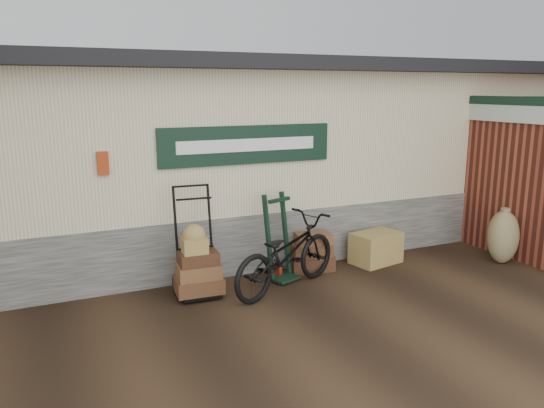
# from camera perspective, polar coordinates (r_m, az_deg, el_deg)

# --- Properties ---
(ground) EXTENTS (80.00, 80.00, 0.00)m
(ground) POSITION_cam_1_polar(r_m,az_deg,el_deg) (7.36, 2.54, -9.54)
(ground) COLOR black
(ground) RESTS_ON ground
(station_building) EXTENTS (14.40, 4.10, 3.20)m
(station_building) POSITION_cam_1_polar(r_m,az_deg,el_deg) (9.42, -5.00, 5.41)
(station_building) COLOR #4C4C47
(station_building) RESTS_ON ground
(brick_outbuilding) EXTENTS (1.71, 4.51, 2.62)m
(brick_outbuilding) POSITION_cam_1_polar(r_m,az_deg,el_deg) (10.77, 22.43, 3.72)
(brick_outbuilding) COLOR maroon
(brick_outbuilding) RESTS_ON ground
(porter_trolley) EXTENTS (0.79, 0.62, 1.51)m
(porter_trolley) POSITION_cam_1_polar(r_m,az_deg,el_deg) (7.19, -8.26, -3.85)
(porter_trolley) COLOR black
(porter_trolley) RESTS_ON ground
(green_barrow) EXTENTS (0.56, 0.52, 1.26)m
(green_barrow) POSITION_cam_1_polar(r_m,az_deg,el_deg) (7.67, 0.76, -3.61)
(green_barrow) COLOR black
(green_barrow) RESTS_ON ground
(suitcase_stack) EXTENTS (0.73, 0.54, 0.59)m
(suitcase_stack) POSITION_cam_1_polar(r_m,az_deg,el_deg) (8.19, 4.24, -5.09)
(suitcase_stack) COLOR #3C1F13
(suitcase_stack) RESTS_ON ground
(wicker_hamper) EXTENTS (0.85, 0.64, 0.50)m
(wicker_hamper) POSITION_cam_1_polar(r_m,az_deg,el_deg) (8.66, 11.11, -4.64)
(wicker_hamper) COLOR olive
(wicker_hamper) RESTS_ON ground
(bicycle) EXTENTS (1.41, 2.09, 1.15)m
(bicycle) POSITION_cam_1_polar(r_m,az_deg,el_deg) (7.29, 1.52, -4.96)
(bicycle) COLOR black
(bicycle) RESTS_ON ground
(burlap_sack_left) EXTENTS (0.51, 0.44, 0.78)m
(burlap_sack_left) POSITION_cam_1_polar(r_m,az_deg,el_deg) (9.57, 23.49, -2.95)
(burlap_sack_left) COLOR olive
(burlap_sack_left) RESTS_ON ground
(burlap_sack_right) EXTENTS (0.58, 0.51, 0.85)m
(burlap_sack_right) POSITION_cam_1_polar(r_m,az_deg,el_deg) (9.20, 23.63, -3.31)
(burlap_sack_right) COLOR olive
(burlap_sack_right) RESTS_ON ground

